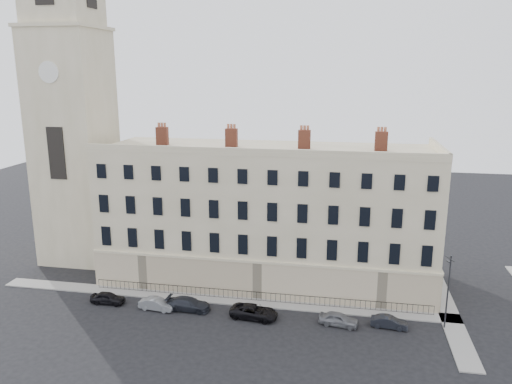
% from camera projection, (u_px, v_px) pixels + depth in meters
% --- Properties ---
extents(ground, '(160.00, 160.00, 0.00)m').
position_uv_depth(ground, '(311.00, 333.00, 45.23)').
color(ground, black).
rests_on(ground, ground).
extents(terrace, '(36.22, 12.22, 17.00)m').
position_uv_depth(terrace, '(267.00, 214.00, 55.94)').
color(terrace, '#C2B690').
rests_on(terrace, ground).
extents(church_tower, '(8.00, 8.13, 44.00)m').
position_uv_depth(church_tower, '(72.00, 109.00, 59.49)').
color(church_tower, '#C2B690').
rests_on(church_tower, ground).
extents(pavement_terrace, '(48.00, 2.00, 0.12)m').
position_uv_depth(pavement_terrace, '(218.00, 299.00, 51.76)').
color(pavement_terrace, gray).
rests_on(pavement_terrace, ground).
extents(pavement_east_return, '(2.00, 24.00, 0.12)m').
position_uv_depth(pavement_east_return, '(445.00, 305.00, 50.56)').
color(pavement_east_return, gray).
rests_on(pavement_east_return, ground).
extents(railings, '(35.00, 0.04, 0.96)m').
position_uv_depth(railings, '(256.00, 296.00, 51.32)').
color(railings, black).
rests_on(railings, ground).
extents(car_a, '(3.52, 1.43, 1.20)m').
position_uv_depth(car_a, '(108.00, 298.00, 50.83)').
color(car_a, black).
rests_on(car_a, ground).
extents(car_b, '(3.67, 1.56, 1.18)m').
position_uv_depth(car_b, '(157.00, 304.00, 49.54)').
color(car_b, gray).
rests_on(car_b, ground).
extents(car_c, '(4.45, 1.92, 1.28)m').
position_uv_depth(car_c, '(188.00, 304.00, 49.42)').
color(car_c, '#21232C').
rests_on(car_c, ground).
extents(car_d, '(4.83, 2.63, 1.28)m').
position_uv_depth(car_d, '(254.00, 312.00, 47.82)').
color(car_d, black).
rests_on(car_d, ground).
extents(car_e, '(3.87, 2.04, 1.26)m').
position_uv_depth(car_e, '(339.00, 319.00, 46.43)').
color(car_e, slate).
rests_on(car_e, ground).
extents(car_f, '(3.46, 1.51, 1.10)m').
position_uv_depth(car_f, '(389.00, 322.00, 46.03)').
color(car_f, black).
rests_on(car_f, ground).
extents(streetlamp, '(0.68, 1.47, 7.14)m').
position_uv_depth(streetlamp, '(448.00, 289.00, 44.99)').
color(streetlamp, '#2D2E32').
rests_on(streetlamp, ground).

